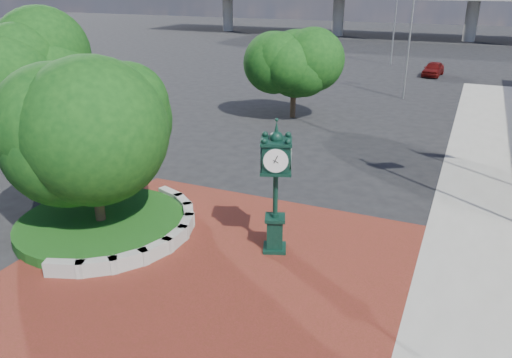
# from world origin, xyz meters

# --- Properties ---
(ground) EXTENTS (200.00, 200.00, 0.00)m
(ground) POSITION_xyz_m (0.00, 0.00, 0.00)
(ground) COLOR black
(ground) RESTS_ON ground
(plaza) EXTENTS (12.00, 12.00, 0.04)m
(plaza) POSITION_xyz_m (0.00, -1.00, 0.02)
(plaza) COLOR maroon
(plaza) RESTS_ON ground
(planter_wall) EXTENTS (2.96, 6.77, 0.54)m
(planter_wall) POSITION_xyz_m (-2.71, -0.00, 0.27)
(planter_wall) COLOR #9E9B93
(planter_wall) RESTS_ON ground
(grass_bed) EXTENTS (6.10, 6.10, 0.40)m
(grass_bed) POSITION_xyz_m (-5.00, 0.00, 0.20)
(grass_bed) COLOR #174313
(grass_bed) RESTS_ON ground
(tree_planter) EXTENTS (5.20, 5.20, 6.33)m
(tree_planter) POSITION_xyz_m (-5.00, 0.00, 3.72)
(tree_planter) COLOR #38281C
(tree_planter) RESTS_ON ground
(tree_northwest) EXTENTS (5.60, 5.60, 6.93)m
(tree_northwest) POSITION_xyz_m (-13.00, 5.00, 4.12)
(tree_northwest) COLOR #38281C
(tree_northwest) RESTS_ON ground
(tree_street) EXTENTS (4.40, 4.40, 5.45)m
(tree_street) POSITION_xyz_m (-4.00, 18.00, 3.24)
(tree_street) COLOR #38281C
(tree_street) RESTS_ON ground
(post_clock) EXTENTS (1.17, 1.17, 4.57)m
(post_clock) POSITION_xyz_m (1.44, 1.11, 2.51)
(post_clock) COLOR black
(post_clock) RESTS_ON ground
(parked_car) EXTENTS (1.95, 4.02, 1.32)m
(parked_car) POSITION_xyz_m (3.03, 37.88, 0.66)
(parked_car) COLOR #5C0E0D
(parked_car) RESTS_ON ground
(street_lamp_near) EXTENTS (1.78, 0.77, 8.23)m
(street_lamp_near) POSITION_xyz_m (2.11, 26.85, 4.82)
(street_lamp_near) COLOR slate
(street_lamp_near) RESTS_ON ground
(street_lamp_far) EXTENTS (2.04, 0.92, 9.46)m
(street_lamp_far) POSITION_xyz_m (-1.56, 42.78, 5.55)
(street_lamp_far) COLOR slate
(street_lamp_far) RESTS_ON ground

